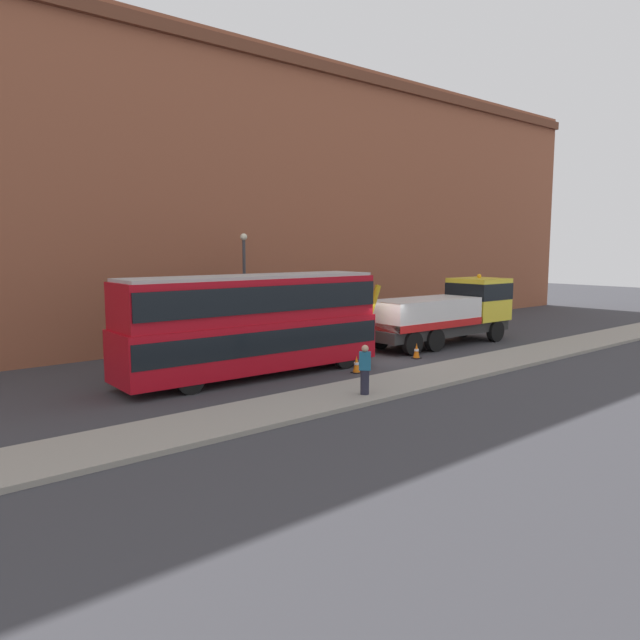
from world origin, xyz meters
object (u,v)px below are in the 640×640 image
at_px(double_decker_bus, 253,321).
at_px(street_lamp, 244,280).
at_px(pedestrian_onlooker, 365,370).
at_px(traffic_cone_near_bus, 356,365).
at_px(recovery_tow_truck, 446,311).
at_px(traffic_cone_midway, 416,351).

xyz_separation_m(double_decker_bus, street_lamp, (3.50, 5.98, 1.24)).
bearing_deg(pedestrian_onlooker, double_decker_bus, 55.23).
distance_m(double_decker_bus, pedestrian_onlooker, 5.60).
height_order(traffic_cone_near_bus, street_lamp, street_lamp).
bearing_deg(double_decker_bus, traffic_cone_near_bus, -29.38).
height_order(pedestrian_onlooker, traffic_cone_near_bus, pedestrian_onlooker).
xyz_separation_m(recovery_tow_truck, traffic_cone_near_bus, (-8.64, -2.17, -1.42)).
relative_size(double_decker_bus, pedestrian_onlooker, 6.50).
height_order(pedestrian_onlooker, street_lamp, street_lamp).
height_order(traffic_cone_midway, street_lamp, street_lamp).
distance_m(double_decker_bus, traffic_cone_midway, 8.33).
xyz_separation_m(traffic_cone_midway, street_lamp, (-4.44, 7.66, 3.13)).
distance_m(pedestrian_onlooker, traffic_cone_midway, 7.94).
xyz_separation_m(recovery_tow_truck, street_lamp, (-8.74, 5.99, 1.71)).
height_order(traffic_cone_near_bus, traffic_cone_midway, same).
relative_size(recovery_tow_truck, traffic_cone_midway, 14.14).
relative_size(traffic_cone_midway, street_lamp, 0.12).
bearing_deg(traffic_cone_near_bus, street_lamp, 90.70).
bearing_deg(traffic_cone_midway, street_lamp, 120.08).
bearing_deg(recovery_tow_truck, street_lamp, 147.39).
distance_m(traffic_cone_near_bus, street_lamp, 8.74).
relative_size(pedestrian_onlooker, traffic_cone_near_bus, 2.38).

